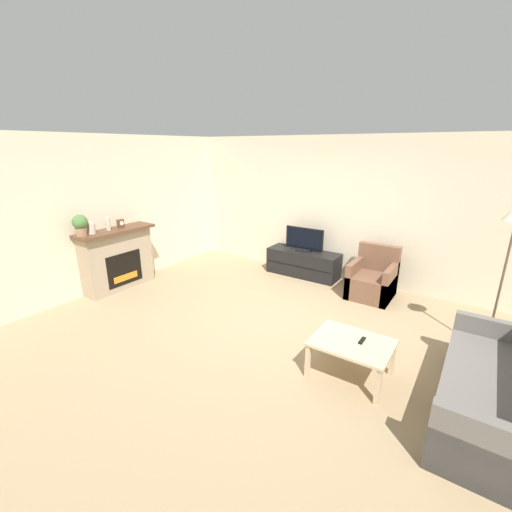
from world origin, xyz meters
The scene contains 14 objects.
ground_plane centered at (0.00, 0.00, 0.00)m, with size 24.00×24.00×0.00m, color #9E8460.
wall_back centered at (0.00, 2.35, 1.35)m, with size 12.00×0.06×2.70m.
wall_left centered at (-3.30, 0.00, 1.35)m, with size 0.06×12.00×2.70m.
fireplace centered at (-3.08, -0.45, 0.56)m, with size 0.49×1.38×1.11m.
mantel_vase_left centered at (-3.07, -0.86, 1.21)m, with size 0.13×0.13×0.22m.
mantel_vase_centre_left centered at (-3.07, -0.55, 1.22)m, with size 0.08×0.08×0.24m.
mantel_clock centered at (-3.07, -0.31, 1.18)m, with size 0.08×0.11×0.15m.
potted_plant centered at (-3.07, -1.03, 1.30)m, with size 0.24×0.24×0.35m.
tv_stand centered at (-0.59, 2.03, 0.26)m, with size 1.44×0.50×0.51m.
tv centered at (-0.59, 2.02, 0.73)m, with size 0.80×0.18×0.47m.
armchair centered at (0.86, 1.78, 0.29)m, with size 0.70×0.76×0.87m.
coffee_table centered at (1.31, -0.56, 0.38)m, with size 0.85×0.66×0.44m.
remote centered at (1.40, -0.49, 0.45)m, with size 0.04×0.15×0.02m.
couch centered at (2.65, -0.43, 0.28)m, with size 0.82×1.91×0.81m.
Camera 1 is at (2.29, -3.88, 2.49)m, focal length 24.00 mm.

